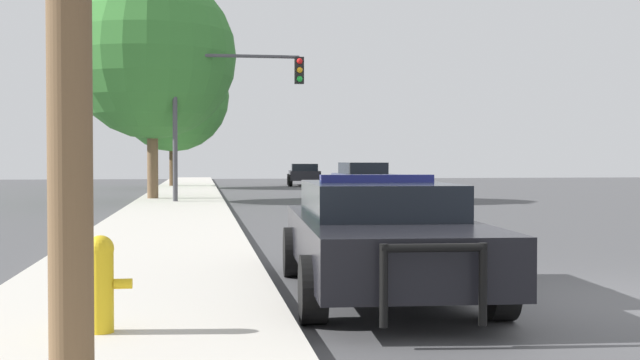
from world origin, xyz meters
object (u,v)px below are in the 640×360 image
Objects in this scene: police_car at (379,234)px; tree_sidewalk_far at (173,96)px; traffic_light at (229,94)px; car_background_distant at (304,174)px; car_background_oncoming at (364,178)px; fire_hydrant at (101,281)px; tree_sidewalk_mid at (152,56)px.

tree_sidewalk_far is at bearing -81.20° from police_car.
car_background_distant is at bearing 75.27° from traffic_light.
car_background_distant is (-0.65, 13.91, -0.05)m from car_background_oncoming.
tree_sidewalk_far is at bearing 90.95° from fire_hydrant.
police_car is at bearing -79.82° from tree_sidewalk_mid.
car_background_oncoming is (4.62, 23.31, 0.06)m from police_car.
police_car is 0.63× the size of tree_sidewalk_mid.
tree_sidewalk_mid is (-7.64, -16.82, 4.53)m from car_background_distant.
fire_hydrant is at bearing -87.77° from tree_sidewalk_mid.
police_car is at bearing 76.37° from car_background_oncoming.
tree_sidewalk_far is (-0.60, 36.31, 4.32)m from fire_hydrant.
car_background_oncoming reaches higher than fire_hydrant.
tree_sidewalk_far is (-8.01, 10.80, 4.12)m from car_background_oncoming.
tree_sidewalk_far is (-7.37, -3.11, 4.18)m from car_background_distant.
car_background_distant is (3.97, 37.22, 0.00)m from police_car.
tree_sidewalk_far is 13.72m from tree_sidewalk_mid.
car_background_distant reaches higher than fire_hydrant.
tree_sidewalk_mid reaches higher than traffic_light.
fire_hydrant is 36.57m from tree_sidewalk_far.
traffic_light is at bearing 85.09° from fire_hydrant.
police_car is 1.10× the size of car_background_distant.
fire_hydrant is 39.99m from car_background_distant.
tree_sidewalk_mid is at bearing 16.91° from car_background_oncoming.
tree_sidewalk_mid is at bearing 139.70° from traffic_light.
traffic_light is (-1.03, 18.17, 3.02)m from police_car.
tree_sidewalk_mid is (-0.88, 22.60, 4.67)m from fire_hydrant.
tree_sidewalk_mid reaches higher than tree_sidewalk_far.
tree_sidewalk_mid is (-8.29, -2.91, 4.47)m from car_background_oncoming.
car_background_distant is 19.02m from tree_sidewalk_mid.
traffic_light is (1.75, 20.37, 3.16)m from fire_hydrant.
traffic_light is 3.76m from tree_sidewalk_mid.
tree_sidewalk_far is at bearing 98.41° from traffic_light.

